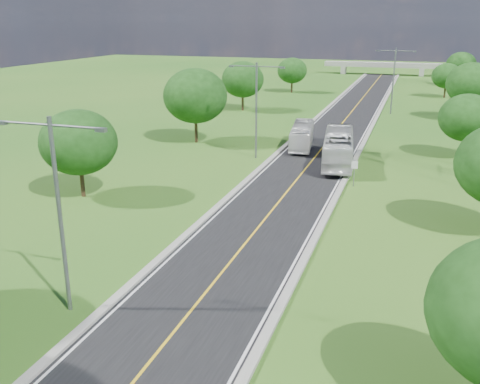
% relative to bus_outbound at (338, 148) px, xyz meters
% --- Properties ---
extents(ground, '(260.00, 260.00, 0.00)m').
position_rel_bus_outbound_xyz_m(ground, '(-2.71, 14.88, -1.72)').
color(ground, '#225919').
rests_on(ground, ground).
extents(road, '(8.00, 150.00, 0.06)m').
position_rel_bus_outbound_xyz_m(road, '(-2.71, 20.88, -1.69)').
color(road, black).
rests_on(road, ground).
extents(curb_left, '(0.50, 150.00, 0.22)m').
position_rel_bus_outbound_xyz_m(curb_left, '(-6.96, 20.88, -1.61)').
color(curb_left, gray).
rests_on(curb_left, ground).
extents(curb_right, '(0.50, 150.00, 0.22)m').
position_rel_bus_outbound_xyz_m(curb_right, '(1.54, 20.88, -1.61)').
color(curb_right, gray).
rests_on(curb_right, ground).
extents(speed_limit_sign, '(0.55, 0.09, 2.40)m').
position_rel_bus_outbound_xyz_m(speed_limit_sign, '(2.49, -7.13, -0.12)').
color(speed_limit_sign, slate).
rests_on(speed_limit_sign, ground).
extents(overpass, '(30.00, 3.00, 3.20)m').
position_rel_bus_outbound_xyz_m(overpass, '(-2.71, 94.88, 0.69)').
color(overpass, gray).
rests_on(overpass, ground).
extents(streetlight_near_left, '(5.90, 0.25, 10.00)m').
position_rel_bus_outbound_xyz_m(streetlight_near_left, '(-8.71, -33.12, 4.22)').
color(streetlight_near_left, slate).
rests_on(streetlight_near_left, ground).
extents(streetlight_mid_left, '(5.90, 0.25, 10.00)m').
position_rel_bus_outbound_xyz_m(streetlight_mid_left, '(-8.71, -0.12, 4.22)').
color(streetlight_mid_left, slate).
rests_on(streetlight_mid_left, ground).
extents(streetlight_far_right, '(5.90, 0.25, 10.00)m').
position_rel_bus_outbound_xyz_m(streetlight_far_right, '(3.29, 32.88, 4.22)').
color(streetlight_far_right, slate).
rests_on(streetlight_far_right, ground).
extents(tree_lb, '(6.30, 6.30, 7.33)m').
position_rel_bus_outbound_xyz_m(tree_lb, '(-18.71, -17.12, 2.92)').
color(tree_lb, black).
rests_on(tree_lb, ground).
extents(tree_lc, '(7.56, 7.56, 8.79)m').
position_rel_bus_outbound_xyz_m(tree_lc, '(-17.71, 4.88, 3.85)').
color(tree_lc, black).
rests_on(tree_lc, ground).
extents(tree_ld, '(6.72, 6.72, 7.82)m').
position_rel_bus_outbound_xyz_m(tree_ld, '(-19.71, 28.88, 3.23)').
color(tree_ld, black).
rests_on(tree_ld, ground).
extents(tree_le, '(5.88, 5.88, 6.84)m').
position_rel_bus_outbound_xyz_m(tree_le, '(-17.21, 52.88, 2.61)').
color(tree_le, black).
rests_on(tree_le, ground).
extents(tree_rc, '(5.88, 5.88, 6.84)m').
position_rel_bus_outbound_xyz_m(tree_rc, '(12.29, 6.88, 2.61)').
color(tree_rc, black).
rests_on(tree_rc, ground).
extents(tree_rd, '(7.14, 7.14, 8.30)m').
position_rel_bus_outbound_xyz_m(tree_rd, '(14.29, 30.88, 3.54)').
color(tree_rd, black).
rests_on(tree_rd, ground).
extents(tree_re, '(5.46, 5.46, 6.35)m').
position_rel_bus_outbound_xyz_m(tree_re, '(11.79, 54.88, 2.30)').
color(tree_re, black).
rests_on(tree_re, ground).
extents(tree_rf, '(6.30, 6.30, 7.33)m').
position_rel_bus_outbound_xyz_m(tree_rf, '(15.29, 74.88, 2.92)').
color(tree_rf, black).
rests_on(tree_rf, ground).
extents(bus_outbound, '(4.29, 12.20, 3.33)m').
position_rel_bus_outbound_xyz_m(bus_outbound, '(0.00, 0.00, 0.00)').
color(bus_outbound, silver).
rests_on(bus_outbound, road).
extents(bus_inbound, '(3.65, 9.89, 2.69)m').
position_rel_bus_outbound_xyz_m(bus_inbound, '(-5.11, 6.25, -0.32)').
color(bus_inbound, silver).
rests_on(bus_inbound, road).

